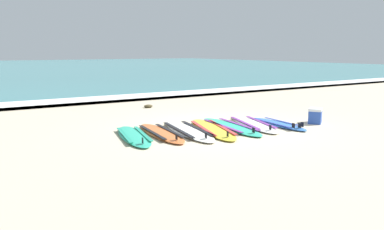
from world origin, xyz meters
TOP-DOWN VIEW (x-y plane):
  - ground_plane at (0.00, 0.00)m, footprint 80.00×80.00m
  - sea at (0.00, 35.52)m, footprint 80.00×60.00m
  - wave_foam_strip at (0.00, 6.20)m, footprint 80.00×1.37m
  - surfboard_0 at (-2.22, 0.13)m, footprint 1.00×2.26m
  - surfboard_1 at (-1.60, 0.09)m, footprint 0.83×2.31m
  - surfboard_2 at (-0.97, -0.00)m, footprint 1.08×2.64m
  - surfboard_3 at (-0.40, -0.16)m, footprint 1.34×2.62m
  - surfboard_4 at (0.13, -0.15)m, footprint 0.89×2.50m
  - surfboard_5 at (0.81, -0.17)m, footprint 1.28×2.48m
  - surfboard_6 at (1.31, -0.51)m, footprint 0.62×1.96m
  - cooler_box at (2.32, -0.80)m, footprint 0.55×0.52m
  - seaweed_clump_near_shoreline at (-0.08, 3.85)m, footprint 0.29×0.23m

SIDE VIEW (x-z plane):
  - ground_plane at x=0.00m, z-range 0.00..0.00m
  - surfboard_2 at x=-0.97m, z-range -0.05..0.13m
  - surfboard_3 at x=-0.40m, z-range -0.05..0.13m
  - surfboard_4 at x=0.13m, z-range -0.05..0.13m
  - surfboard_5 at x=0.81m, z-range -0.05..0.13m
  - surfboard_1 at x=-1.60m, z-range -0.05..0.13m
  - surfboard_0 at x=-2.22m, z-range -0.05..0.13m
  - surfboard_6 at x=1.31m, z-range -0.05..0.13m
  - sea at x=0.00m, z-range 0.00..0.10m
  - seaweed_clump_near_shoreline at x=-0.08m, z-range 0.00..0.10m
  - wave_foam_strip at x=0.00m, z-range 0.00..0.11m
  - cooler_box at x=2.32m, z-range 0.00..0.38m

